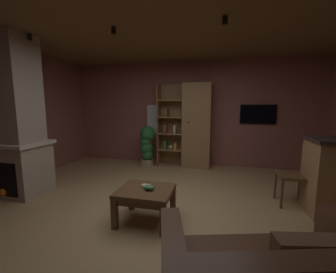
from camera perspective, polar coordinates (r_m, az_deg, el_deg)
floor at (r=3.24m, az=-1.80°, el=-19.94°), size 6.25×5.51×0.02m
wall_back at (r=5.59m, az=5.88°, el=6.13°), size 6.37×0.06×2.65m
ceiling at (r=3.08m, az=-2.05°, el=29.92°), size 6.25×5.51×0.02m
window_pane_back at (r=5.73m, az=-2.20°, el=4.61°), size 0.69×0.01×0.75m
stone_fireplace at (r=4.43m, az=-35.44°, el=2.48°), size 0.92×0.75×2.65m
bookshelf_cabinet at (r=5.32m, az=6.62°, el=2.69°), size 1.30×0.41×2.05m
coffee_table at (r=2.92m, az=-6.00°, el=-15.28°), size 0.70×0.61×0.44m
table_book_0 at (r=2.95m, az=-5.97°, el=-12.89°), size 0.13×0.11×0.03m
table_book_1 at (r=2.83m, az=-5.04°, el=-13.29°), size 0.12×0.09×0.02m
dining_chair at (r=3.84m, az=31.32°, el=-7.95°), size 0.43×0.43×0.92m
potted_floor_plant at (r=5.40m, az=-5.58°, el=-2.14°), size 0.39×0.39×1.02m
wall_mounted_tv at (r=5.54m, az=22.73°, el=5.47°), size 0.81×0.06×0.46m
track_light_spot_0 at (r=4.27m, az=-32.82°, el=21.31°), size 0.07×0.07×0.09m
track_light_spot_1 at (r=3.50m, az=-14.23°, el=25.58°), size 0.07×0.07×0.09m
track_light_spot_2 at (r=3.16m, az=14.90°, el=27.53°), size 0.07×0.07×0.09m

